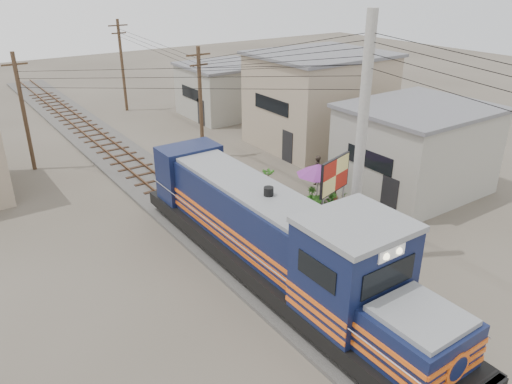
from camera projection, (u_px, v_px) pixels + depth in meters
ground at (277, 281)px, 19.55m from camera, size 120.00×120.00×0.00m
ballast at (166, 193)px, 27.03m from camera, size 3.60×70.00×0.16m
track at (166, 190)px, 26.95m from camera, size 1.15×70.00×0.12m
locomotive at (278, 241)px, 18.79m from camera, size 3.11×16.93×4.20m
utility_pole_main at (360, 147)px, 18.94m from camera, size 0.40×0.40×10.00m
wooden_pole_mid at (201, 101)px, 30.88m from camera, size 1.60×0.24×7.00m
wooden_pole_far at (122, 64)px, 41.44m from camera, size 1.60×0.24×7.50m
wooden_pole_left at (23, 110)px, 28.96m from camera, size 1.60×0.24×7.00m
power_lines at (166, 56)px, 22.75m from camera, size 9.65×19.00×3.30m
shophouse_front at (415, 149)px, 26.79m from camera, size 7.35×6.30×4.70m
shophouse_mid at (319, 99)px, 33.76m from camera, size 8.40×7.35×6.20m
shophouse_back at (224, 90)px, 40.90m from camera, size 6.30×6.30×4.20m
billboard at (335, 177)px, 22.54m from camera, size 2.21×0.77×3.51m
market_umbrella at (318, 170)px, 24.64m from camera, size 2.45×2.45×2.41m
vendor at (317, 170)px, 28.03m from camera, size 0.74×0.65×1.70m
plant_nursery at (311, 201)px, 25.34m from camera, size 3.40×3.18×1.06m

